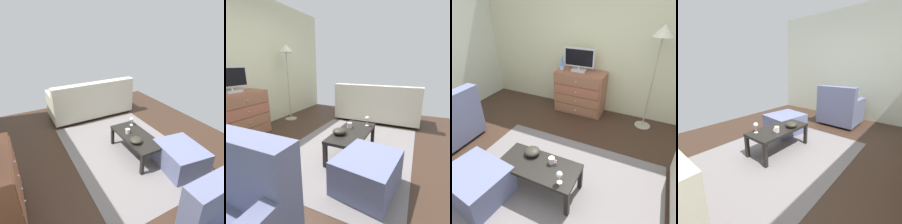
% 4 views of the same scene
% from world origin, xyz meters
% --- Properties ---
extents(ground_plane, '(5.62, 4.65, 0.05)m').
position_xyz_m(ground_plane, '(0.00, 0.00, -0.03)').
color(ground_plane, '#39261B').
extents(area_rug, '(2.60, 1.90, 0.01)m').
position_xyz_m(area_rug, '(0.20, -0.20, 0.00)').
color(area_rug, slate).
rests_on(area_rug, ground_plane).
extents(coffee_table, '(0.98, 0.47, 0.38)m').
position_xyz_m(coffee_table, '(0.04, -0.29, 0.33)').
color(coffee_table, black).
rests_on(coffee_table, ground_plane).
extents(wine_glass, '(0.07, 0.07, 0.16)m').
position_xyz_m(wine_glass, '(0.38, -0.42, 0.49)').
color(wine_glass, silver).
rests_on(wine_glass, coffee_table).
extents(mug, '(0.11, 0.08, 0.08)m').
position_xyz_m(mug, '(0.17, -0.20, 0.42)').
color(mug, silver).
rests_on(mug, coffee_table).
extents(bowl_decorative, '(0.19, 0.19, 0.09)m').
position_xyz_m(bowl_decorative, '(-0.13, -0.17, 0.42)').
color(bowl_decorative, '#2E2C23').
rests_on(bowl_decorative, coffee_table).
extents(couch_large, '(0.85, 1.94, 0.88)m').
position_xyz_m(couch_large, '(1.90, -0.25, 0.34)').
color(couch_large, '#332319').
rests_on(couch_large, ground_plane).
extents(ottoman, '(0.77, 0.69, 0.39)m').
position_xyz_m(ottoman, '(-0.57, -0.70, 0.19)').
color(ottoman, slate).
rests_on(ottoman, ground_plane).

